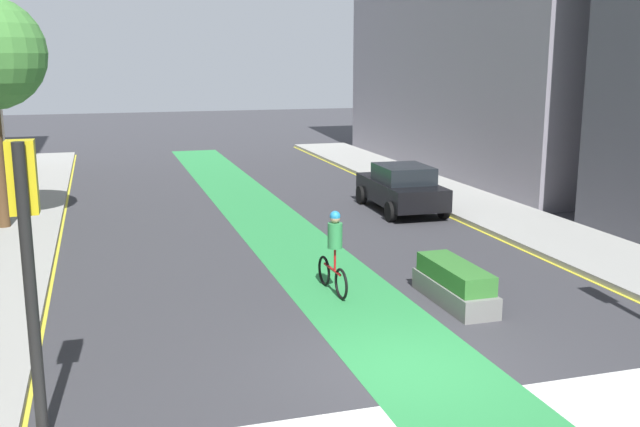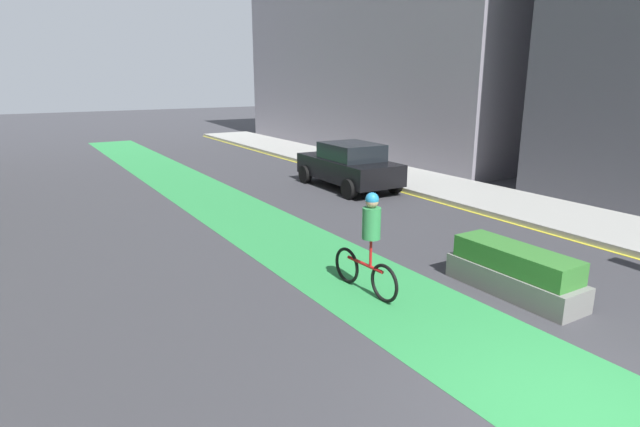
% 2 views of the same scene
% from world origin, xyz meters
% --- Properties ---
extents(ground_plane, '(120.00, 120.00, 0.00)m').
position_xyz_m(ground_plane, '(0.00, 0.00, 0.00)').
color(ground_plane, '#38383D').
extents(bike_lane_paint, '(2.40, 60.00, 0.01)m').
position_xyz_m(bike_lane_paint, '(0.23, 0.00, 0.00)').
color(bike_lane_paint, '#2D8C47').
rests_on(bike_lane_paint, ground_plane).
extents(car_black_right_far, '(2.14, 4.26, 1.57)m').
position_xyz_m(car_black_right_far, '(4.84, 11.75, 0.80)').
color(car_black_right_far, black).
rests_on(car_black_right_far, ground_plane).
extents(cyclist_in_lane, '(0.32, 1.73, 1.86)m').
position_xyz_m(cyclist_in_lane, '(0.01, 4.14, 0.97)').
color(cyclist_in_lane, black).
rests_on(cyclist_in_lane, ground_plane).
extents(median_planter, '(0.80, 2.50, 0.85)m').
position_xyz_m(median_planter, '(2.23, 2.79, 0.40)').
color(median_planter, slate).
rests_on(median_planter, ground_plane).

